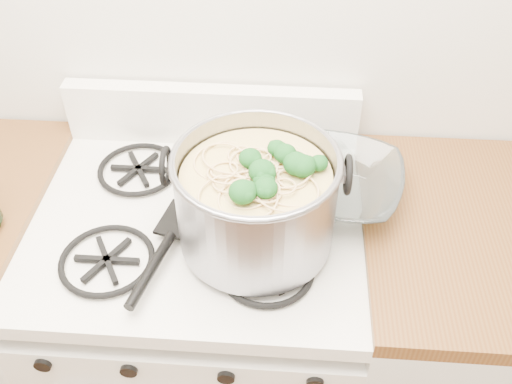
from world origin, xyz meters
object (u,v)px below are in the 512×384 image
at_px(gas_range, 208,333).
at_px(stock_pot, 256,201).
at_px(spatula, 181,218).
at_px(glass_bowl, 333,190).

distance_m(gas_range, stock_pot, 0.61).
distance_m(stock_pot, spatula, 0.20).
bearing_deg(glass_bowl, spatula, -161.89).
height_order(gas_range, glass_bowl, glass_bowl).
relative_size(gas_range, stock_pot, 2.49).
height_order(gas_range, spatula, spatula).
height_order(gas_range, stock_pot, stock_pot).
distance_m(gas_range, glass_bowl, 0.60).
relative_size(stock_pot, glass_bowl, 2.98).
bearing_deg(spatula, stock_pot, 2.53).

